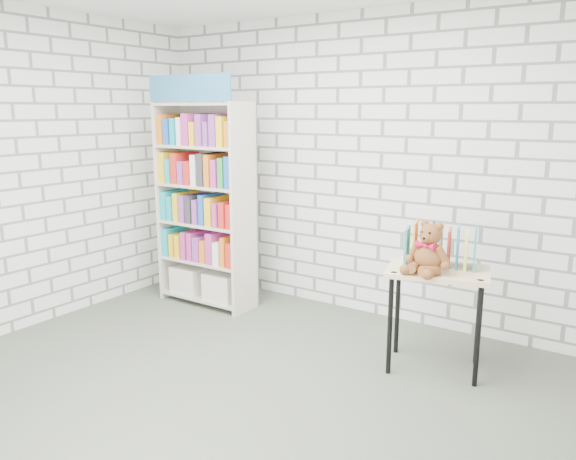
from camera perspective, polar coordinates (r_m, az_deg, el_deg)
The scene contains 6 objects.
ground at distance 4.10m, azimuth -6.66°, elevation -16.00°, with size 4.50×4.50×0.00m, color #495043.
room_shell at distance 3.62m, azimuth -7.36°, elevation 9.78°, with size 4.52×4.02×2.81m.
bookshelf at distance 5.59m, azimuth -8.32°, elevation 2.70°, with size 1.00×0.39×2.24m.
display_table at distance 4.29m, azimuth 14.93°, elevation -5.27°, with size 0.83×0.67×0.78m.
table_books at distance 4.34m, azimuth 15.23°, elevation -1.54°, with size 0.55×0.35×0.30m.
teddy_bear at distance 4.12m, azimuth 14.07°, elevation -2.21°, with size 0.34×0.33×0.37m.
Camera 1 is at (2.37, -2.72, 1.93)m, focal length 35.00 mm.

